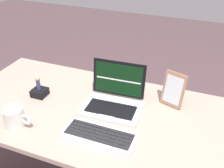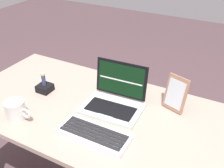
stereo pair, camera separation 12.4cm
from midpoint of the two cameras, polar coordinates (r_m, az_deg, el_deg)
desk at (r=1.42m, az=-0.88°, el=-9.59°), size 1.43×0.71×0.74m
laptop_front at (r=1.33m, az=3.21°, el=-3.54°), size 0.30×0.24×0.21m
external_keyboard at (r=1.17m, az=-0.77°, el=-10.83°), size 0.32×0.13×0.03m
photo_frame at (r=1.34m, az=15.98°, el=-2.10°), size 0.12×0.08×0.18m
figurine_stand at (r=1.49m, az=-11.76°, el=-0.91°), size 0.07×0.07×0.04m
figurine at (r=1.46m, az=-12.03°, el=1.21°), size 0.03×0.03×0.08m
coffee_mug at (r=1.31m, az=-17.19°, el=-5.41°), size 0.14×0.09×0.09m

